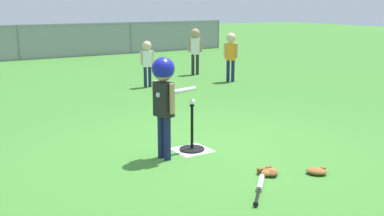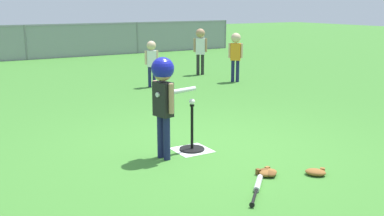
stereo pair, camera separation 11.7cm
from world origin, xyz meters
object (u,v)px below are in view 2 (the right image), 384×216
at_px(baseball_on_tee, 192,102).
at_px(glove_tossed_aside, 267,173).
at_px(fielder_near_right, 236,51).
at_px(batter_child, 163,87).
at_px(fielder_deep_right, 200,45).
at_px(glove_near_bats, 316,172).
at_px(fielder_deep_left, 152,57).
at_px(glove_by_plate, 268,173).
at_px(batting_tee, 192,143).
at_px(spare_bat_silver, 257,186).

relative_size(baseball_on_tee, glove_tossed_aside, 0.33).
bearing_deg(fielder_near_right, baseball_on_tee, -132.13).
distance_m(batter_child, fielder_near_right, 5.65).
distance_m(fielder_deep_right, glove_near_bats, 7.28).
bearing_deg(fielder_deep_left, glove_by_plate, -103.19).
height_order(baseball_on_tee, glove_by_plate, baseball_on_tee).
bearing_deg(baseball_on_tee, fielder_deep_left, 70.32).
xyz_separation_m(fielder_deep_right, fielder_deep_left, (-1.87, -0.97, -0.11)).
bearing_deg(batting_tee, fielder_near_right, 47.87).
height_order(batting_tee, batter_child, batter_child).
xyz_separation_m(fielder_deep_right, glove_by_plate, (-3.16, -6.46, -0.73)).
bearing_deg(batter_child, fielder_deep_right, 54.33).
height_order(fielder_deep_left, glove_near_bats, fielder_deep_left).
bearing_deg(glove_tossed_aside, batter_child, 122.68).
height_order(glove_by_plate, glove_near_bats, same).
bearing_deg(glove_near_bats, glove_by_plate, 150.50).
relative_size(batter_child, glove_near_bats, 4.50).
bearing_deg(fielder_near_right, glove_near_bats, -117.88).
xyz_separation_m(baseball_on_tee, batter_child, (-0.45, -0.10, 0.24)).
relative_size(fielder_deep_right, glove_by_plate, 5.00).
bearing_deg(fielder_deep_right, fielder_near_right, -85.16).
bearing_deg(spare_bat_silver, fielder_deep_right, 62.45).
xyz_separation_m(fielder_deep_right, fielder_near_right, (0.12, -1.38, -0.03)).
bearing_deg(batter_child, batting_tee, 12.10).
xyz_separation_m(batting_tee, spare_bat_silver, (-0.07, -1.40, -0.06)).
bearing_deg(glove_near_bats, batting_tee, 116.34).
relative_size(fielder_near_right, glove_by_plate, 4.83).
height_order(baseball_on_tee, batter_child, batter_child).
bearing_deg(batting_tee, baseball_on_tee, -14.04).
xyz_separation_m(batter_child, glove_by_plate, (0.70, -1.08, -0.84)).
bearing_deg(glove_tossed_aside, glove_near_bats, -29.47).
height_order(fielder_near_right, fielder_deep_left, fielder_near_right).
relative_size(baseball_on_tee, glove_near_bats, 0.27).
relative_size(batter_child, fielder_near_right, 1.06).
relative_size(batter_child, glove_by_plate, 5.12).
height_order(batter_child, glove_near_bats, batter_child).
distance_m(fielder_deep_left, glove_tossed_aside, 5.67).
relative_size(batter_child, glove_tossed_aside, 5.48).
distance_m(batter_child, glove_tossed_aside, 1.53).
xyz_separation_m(baseball_on_tee, fielder_near_right, (3.54, 3.91, 0.11)).
xyz_separation_m(fielder_deep_right, spare_bat_silver, (-3.49, -6.69, -0.74)).
height_order(spare_bat_silver, glove_by_plate, glove_by_plate).
relative_size(fielder_deep_left, glove_tossed_aside, 4.59).
xyz_separation_m(batting_tee, glove_tossed_aside, (0.24, -1.17, -0.05)).
bearing_deg(glove_by_plate, baseball_on_tee, 102.26).
distance_m(batting_tee, baseball_on_tee, 0.54).
distance_m(glove_by_plate, glove_tossed_aside, 0.01).
bearing_deg(baseball_on_tee, glove_near_bats, -63.66).
xyz_separation_m(batting_tee, baseball_on_tee, (0.00, -0.00, 0.54)).
distance_m(baseball_on_tee, batter_child, 0.51).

